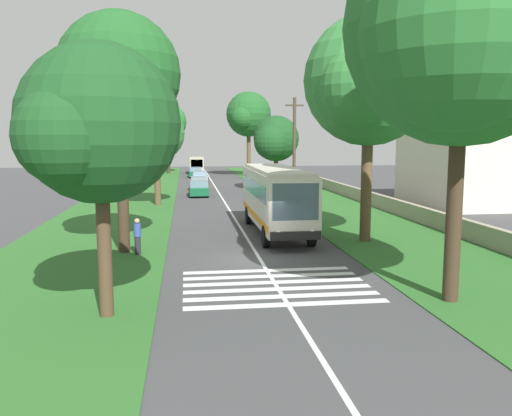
{
  "coord_description": "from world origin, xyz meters",
  "views": [
    {
      "loc": [
        -22.85,
        3.22,
        5.36
      ],
      "look_at": [
        5.4,
        -0.54,
        1.6
      ],
      "focal_mm": 36.96,
      "sensor_mm": 36.0,
      "label": 1
    }
  ],
  "objects_px": {
    "trailing_car_3": "(195,173)",
    "roadside_tree_left_1": "(117,78)",
    "roadside_tree_left_3": "(167,123)",
    "roadside_tree_right_0": "(366,84)",
    "trailing_car_0": "(199,189)",
    "pedestrian": "(137,236)",
    "roadside_tree_right_1": "(275,140)",
    "roadside_tree_left_2": "(96,127)",
    "trailing_minibus_0": "(196,164)",
    "roadside_tree_right_2": "(248,115)",
    "trailing_car_1": "(199,184)",
    "trailing_car_2": "(200,177)",
    "roadside_building": "(474,161)",
    "utility_pole": "(294,151)",
    "roadside_tree_left_0": "(155,135)",
    "roadside_tree_right_3": "(455,35)",
    "coach_bus": "(276,196)"
  },
  "relations": [
    {
      "from": "pedestrian",
      "to": "coach_bus",
      "type": "bearing_deg",
      "value": -56.14
    },
    {
      "from": "coach_bus",
      "to": "trailing_minibus_0",
      "type": "distance_m",
      "value": 52.87
    },
    {
      "from": "roadside_tree_right_1",
      "to": "utility_pole",
      "type": "bearing_deg",
      "value": 176.55
    },
    {
      "from": "roadside_tree_left_3",
      "to": "pedestrian",
      "type": "relative_size",
      "value": 6.37
    },
    {
      "from": "trailing_car_3",
      "to": "roadside_tree_left_1",
      "type": "bearing_deg",
      "value": 174.91
    },
    {
      "from": "roadside_tree_right_0",
      "to": "roadside_tree_right_1",
      "type": "relative_size",
      "value": 1.51
    },
    {
      "from": "trailing_minibus_0",
      "to": "roadside_tree_right_1",
      "type": "relative_size",
      "value": 0.78
    },
    {
      "from": "trailing_car_1",
      "to": "roadside_tree_left_0",
      "type": "relative_size",
      "value": 0.54
    },
    {
      "from": "trailing_car_0",
      "to": "trailing_car_2",
      "type": "height_order",
      "value": "same"
    },
    {
      "from": "trailing_car_3",
      "to": "roadside_tree_right_1",
      "type": "bearing_deg",
      "value": -158.84
    },
    {
      "from": "pedestrian",
      "to": "roadside_tree_right_1",
      "type": "bearing_deg",
      "value": -21.08
    },
    {
      "from": "roadside_tree_left_0",
      "to": "trailing_car_1",
      "type": "bearing_deg",
      "value": -17.28
    },
    {
      "from": "trailing_car_1",
      "to": "roadside_tree_left_1",
      "type": "xyz_separation_m",
      "value": [
        -29.84,
        4.36,
        7.45
      ]
    },
    {
      "from": "roadside_tree_right_2",
      "to": "roadside_tree_left_1",
      "type": "bearing_deg",
      "value": 166.53
    },
    {
      "from": "trailing_car_3",
      "to": "utility_pole",
      "type": "relative_size",
      "value": 0.51
    },
    {
      "from": "roadside_tree_left_1",
      "to": "roadside_tree_right_1",
      "type": "xyz_separation_m",
      "value": [
        28.61,
        -12.15,
        -2.88
      ]
    },
    {
      "from": "coach_bus",
      "to": "roadside_tree_left_3",
      "type": "distance_m",
      "value": 54.64
    },
    {
      "from": "trailing_car_3",
      "to": "roadside_tree_right_2",
      "type": "bearing_deg",
      "value": -87.11
    },
    {
      "from": "trailing_car_0",
      "to": "trailing_car_3",
      "type": "bearing_deg",
      "value": -0.29
    },
    {
      "from": "roadside_tree_right_2",
      "to": "pedestrian",
      "type": "height_order",
      "value": "roadside_tree_right_2"
    },
    {
      "from": "roadside_tree_left_3",
      "to": "roadside_tree_right_0",
      "type": "xyz_separation_m",
      "value": [
        -56.77,
        -11.93,
        0.37
      ]
    },
    {
      "from": "trailing_car_1",
      "to": "trailing_car_3",
      "type": "relative_size",
      "value": 1.0
    },
    {
      "from": "trailing_car_1",
      "to": "trailing_car_2",
      "type": "relative_size",
      "value": 1.0
    },
    {
      "from": "trailing_car_3",
      "to": "roadside_tree_left_2",
      "type": "distance_m",
      "value": 58.56
    },
    {
      "from": "roadside_tree_right_3",
      "to": "roadside_tree_right_2",
      "type": "bearing_deg",
      "value": -0.38
    },
    {
      "from": "trailing_car_3",
      "to": "pedestrian",
      "type": "relative_size",
      "value": 2.54
    },
    {
      "from": "trailing_minibus_0",
      "to": "roadside_tree_right_2",
      "type": "relative_size",
      "value": 0.51
    },
    {
      "from": "coach_bus",
      "to": "roadside_tree_left_3",
      "type": "height_order",
      "value": "roadside_tree_left_3"
    },
    {
      "from": "trailing_car_2",
      "to": "trailing_minibus_0",
      "type": "distance_m",
      "value": 17.05
    },
    {
      "from": "roadside_building",
      "to": "trailing_car_3",
      "type": "bearing_deg",
      "value": 33.16
    },
    {
      "from": "trailing_car_2",
      "to": "pedestrian",
      "type": "xyz_separation_m",
      "value": [
        -40.62,
        3.92,
        0.24
      ]
    },
    {
      "from": "trailing_car_3",
      "to": "roadside_tree_right_0",
      "type": "xyz_separation_m",
      "value": [
        -47.78,
        -7.83,
        7.46
      ]
    },
    {
      "from": "trailing_car_1",
      "to": "roadside_tree_left_2",
      "type": "bearing_deg",
      "value": 174.37
    },
    {
      "from": "trailing_car_3",
      "to": "roadside_tree_right_3",
      "type": "relative_size",
      "value": 0.34
    },
    {
      "from": "trailing_car_1",
      "to": "roadside_tree_right_2",
      "type": "relative_size",
      "value": 0.36
    },
    {
      "from": "roadside_tree_right_3",
      "to": "utility_pole",
      "type": "xyz_separation_m",
      "value": [
        23.93,
        0.09,
        -4.15
      ]
    },
    {
      "from": "trailing_car_3",
      "to": "roadside_tree_left_0",
      "type": "bearing_deg",
      "value": 173.15
    },
    {
      "from": "roadside_tree_left_3",
      "to": "roadside_tree_right_0",
      "type": "height_order",
      "value": "roadside_tree_right_0"
    },
    {
      "from": "roadside_tree_right_0",
      "to": "roadside_tree_right_2",
      "type": "xyz_separation_m",
      "value": [
        48.15,
        0.4,
        0.47
      ]
    },
    {
      "from": "roadside_tree_right_1",
      "to": "roadside_tree_right_3",
      "type": "height_order",
      "value": "roadside_tree_right_3"
    },
    {
      "from": "roadside_tree_right_1",
      "to": "roadside_building",
      "type": "relative_size",
      "value": 0.66
    },
    {
      "from": "roadside_tree_left_1",
      "to": "roadside_tree_right_0",
      "type": "bearing_deg",
      "value": -85.27
    },
    {
      "from": "roadside_tree_left_3",
      "to": "pedestrian",
      "type": "distance_m",
      "value": 59.08
    },
    {
      "from": "trailing_car_3",
      "to": "trailing_car_0",
      "type": "bearing_deg",
      "value": 179.71
    },
    {
      "from": "coach_bus",
      "to": "roadside_tree_right_1",
      "type": "distance_m",
      "value": 25.15
    },
    {
      "from": "trailing_minibus_0",
      "to": "roadside_tree_right_2",
      "type": "bearing_deg",
      "value": -136.78
    },
    {
      "from": "trailing_car_0",
      "to": "trailing_car_3",
      "type": "distance_m",
      "value": 24.37
    },
    {
      "from": "roadside_tree_left_2",
      "to": "coach_bus",
      "type": "bearing_deg",
      "value": -29.44
    },
    {
      "from": "utility_pole",
      "to": "roadside_tree_left_0",
      "type": "bearing_deg",
      "value": 72.98
    },
    {
      "from": "roadside_tree_left_3",
      "to": "roadside_tree_right_3",
      "type": "height_order",
      "value": "roadside_tree_right_3"
    }
  ]
}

